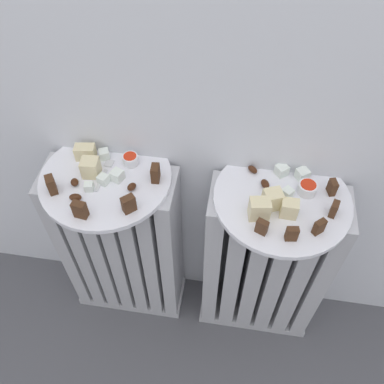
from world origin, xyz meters
TOP-DOWN VIEW (x-y plane):
  - radiator_left at (-0.21, 0.28)m, footprint 0.34×0.14m
  - radiator_right at (0.21, 0.28)m, footprint 0.34×0.14m
  - plate_left at (-0.21, 0.28)m, footprint 0.31×0.31m
  - plate_right at (0.21, 0.28)m, footprint 0.31×0.31m
  - dark_cake_slice_left_0 at (-0.31, 0.22)m, footprint 0.03×0.03m
  - dark_cake_slice_left_1 at (-0.22, 0.16)m, footprint 0.03×0.02m
  - dark_cake_slice_left_2 at (-0.12, 0.19)m, footprint 0.03×0.03m
  - dark_cake_slice_left_3 at (-0.09, 0.29)m, footprint 0.02×0.03m
  - marble_cake_slice_left_0 at (-0.24, 0.28)m, footprint 0.04×0.04m
  - marble_cake_slice_left_1 at (-0.27, 0.33)m, footprint 0.05×0.04m
  - turkish_delight_left_0 at (-0.17, 0.28)m, footprint 0.03×0.03m
  - turkish_delight_left_1 at (-0.20, 0.26)m, footprint 0.03×0.03m
  - turkish_delight_left_2 at (-0.22, 0.34)m, footprint 0.03×0.03m
  - turkish_delight_left_3 at (-0.23, 0.24)m, footprint 0.02×0.02m
  - medjool_date_left_0 at (-0.25, 0.20)m, footprint 0.03×0.02m
  - medjool_date_left_1 at (-0.27, 0.25)m, footprint 0.03×0.03m
  - medjool_date_left_2 at (-0.13, 0.25)m, footprint 0.03×0.03m
  - medjool_date_left_3 at (-0.16, 0.37)m, footprint 0.03×0.03m
  - jam_bowl_left at (-0.16, 0.33)m, footprint 0.04×0.04m
  - dark_cake_slice_right_0 at (0.16, 0.18)m, footprint 0.03×0.02m
  - dark_cake_slice_right_1 at (0.22, 0.17)m, footprint 0.03×0.02m
  - dark_cake_slice_right_2 at (0.28, 0.20)m, footprint 0.03×0.03m
  - dark_cake_slice_right_3 at (0.31, 0.25)m, footprint 0.02×0.03m
  - dark_cake_slice_right_4 at (0.31, 0.31)m, footprint 0.02×0.03m
  - marble_cake_slice_right_0 at (0.22, 0.23)m, footprint 0.04×0.03m
  - marble_cake_slice_right_1 at (0.15, 0.22)m, footprint 0.05×0.04m
  - marble_cake_slice_right_2 at (0.18, 0.25)m, footprint 0.05×0.05m
  - turkish_delight_right_0 at (0.20, 0.35)m, footprint 0.04×0.04m
  - turkish_delight_right_1 at (0.25, 0.34)m, footprint 0.04×0.04m
  - turkish_delight_right_2 at (0.21, 0.29)m, footprint 0.03×0.03m
  - medjool_date_right_0 at (0.16, 0.31)m, footprint 0.03×0.03m
  - medjool_date_right_1 at (0.13, 0.35)m, footprint 0.03×0.03m
  - jam_bowl_right at (0.26, 0.30)m, footprint 0.04×0.04m
  - fork at (-0.21, 0.29)m, footprint 0.02×0.10m

SIDE VIEW (x-z plane):
  - radiator_left at x=-0.21m, z-range 0.00..0.59m
  - radiator_right at x=0.21m, z-range 0.00..0.59m
  - plate_left at x=-0.21m, z-range 0.60..0.61m
  - plate_right at x=0.21m, z-range 0.60..0.61m
  - fork at x=-0.21m, z-range 0.61..0.61m
  - medjool_date_left_1 at x=-0.27m, z-range 0.61..0.62m
  - medjool_date_right_0 at x=0.16m, z-range 0.61..0.62m
  - medjool_date_right_1 at x=0.13m, z-range 0.61..0.62m
  - medjool_date_left_3 at x=-0.16m, z-range 0.61..0.63m
  - medjool_date_left_2 at x=-0.13m, z-range 0.61..0.63m
  - medjool_date_left_0 at x=-0.25m, z-range 0.61..0.63m
  - turkish_delight_left_3 at x=-0.23m, z-range 0.61..0.63m
  - turkish_delight_right_2 at x=0.21m, z-range 0.61..0.63m
  - turkish_delight_left_1 at x=-0.20m, z-range 0.61..0.63m
  - turkish_delight_left_2 at x=-0.22m, z-range 0.61..0.63m
  - turkish_delight_left_0 at x=-0.17m, z-range 0.61..0.63m
  - turkish_delight_right_0 at x=0.20m, z-range 0.61..0.63m
  - turkish_delight_right_1 at x=0.25m, z-range 0.61..0.63m
  - jam_bowl_left at x=-0.16m, z-range 0.61..0.64m
  - jam_bowl_right at x=0.26m, z-range 0.61..0.64m
  - marble_cake_slice_left_1 at x=-0.27m, z-range 0.61..0.64m
  - dark_cake_slice_right_0 at x=0.16m, z-range 0.61..0.65m
  - dark_cake_slice_right_1 at x=0.22m, z-range 0.61..0.65m
  - dark_cake_slice_right_2 at x=0.28m, z-range 0.61..0.65m
  - dark_cake_slice_right_3 at x=0.31m, z-range 0.61..0.65m
  - dark_cake_slice_right_4 at x=0.31m, z-range 0.61..0.65m
  - marble_cake_slice_right_0 at x=0.22m, z-range 0.61..0.65m
  - dark_cake_slice_left_0 at x=-0.31m, z-range 0.61..0.65m
  - dark_cake_slice_left_1 at x=-0.22m, z-range 0.61..0.65m
  - dark_cake_slice_left_2 at x=-0.12m, z-range 0.61..0.65m
  - dark_cake_slice_left_3 at x=-0.09m, z-range 0.61..0.65m
  - marble_cake_slice_left_0 at x=-0.24m, z-range 0.61..0.65m
  - marble_cake_slice_right_2 at x=0.18m, z-range 0.61..0.65m
  - marble_cake_slice_right_1 at x=0.15m, z-range 0.61..0.66m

